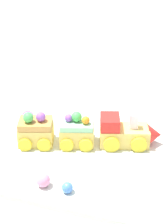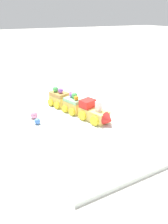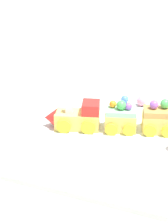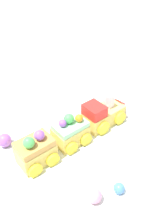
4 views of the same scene
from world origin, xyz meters
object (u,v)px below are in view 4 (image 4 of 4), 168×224
(cake_train_locomotive, at_px, (106,113))
(gumball_blue, at_px, (119,188))
(cake_car_mint, at_px, (70,132))
(gumball_pink, at_px, (94,196))
(cake_car_caramel, at_px, (36,151))
(gumball_purple, at_px, (5,140))

(cake_train_locomotive, relative_size, gumball_blue, 6.69)
(cake_car_mint, distance_m, gumball_blue, 0.15)
(cake_car_mint, xyz_separation_m, gumball_pink, (-0.01, -0.15, -0.01))
(cake_car_caramel, bearing_deg, cake_train_locomotive, 0.11)
(gumball_pink, relative_size, gumball_blue, 1.28)
(gumball_blue, bearing_deg, gumball_pink, 176.44)
(gumball_purple, bearing_deg, gumball_pink, -58.08)
(cake_train_locomotive, distance_m, gumball_purple, 0.23)
(gumball_pink, bearing_deg, cake_car_mint, 84.56)
(cake_car_mint, height_order, gumball_blue, cake_car_mint)
(cake_train_locomotive, relative_size, gumball_pink, 5.22)
(cake_car_mint, relative_size, gumball_purple, 2.78)
(cake_train_locomotive, height_order, cake_car_caramel, cake_car_caramel)
(cake_car_caramel, height_order, gumball_purple, cake_car_caramel)
(cake_train_locomotive, relative_size, cake_car_mint, 1.64)
(cake_car_caramel, xyz_separation_m, gumball_blue, (0.11, -0.12, -0.02))
(cake_car_caramel, distance_m, gumball_blue, 0.17)
(gumball_pink, bearing_deg, cake_car_caramel, 118.86)
(cake_car_caramel, height_order, gumball_pink, cake_car_caramel)
(cake_car_caramel, xyz_separation_m, gumball_purple, (-0.05, 0.07, -0.01))
(cake_train_locomotive, height_order, gumball_blue, cake_train_locomotive)
(cake_train_locomotive, xyz_separation_m, gumball_blue, (-0.07, -0.18, -0.01))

